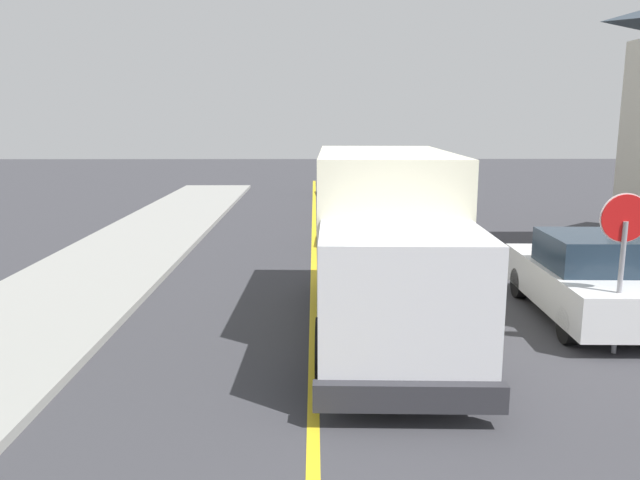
{
  "coord_description": "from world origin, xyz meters",
  "views": [
    {
      "loc": [
        0.02,
        -0.85,
        3.79
      ],
      "look_at": [
        0.13,
        11.4,
        1.4
      ],
      "focal_mm": 34.76,
      "sensor_mm": 36.0,
      "label": 1
    }
  ],
  "objects_px": {
    "box_truck": "(386,234)",
    "parked_car_near": "(370,221)",
    "parked_car_mid": "(378,197)",
    "parked_car_far": "(348,180)",
    "parked_van_across": "(585,279)",
    "stop_sign": "(623,243)"
  },
  "relations": [
    {
      "from": "parked_car_mid",
      "to": "parked_car_far",
      "type": "relative_size",
      "value": 0.99
    },
    {
      "from": "parked_van_across",
      "to": "stop_sign",
      "type": "distance_m",
      "value": 2.09
    },
    {
      "from": "parked_car_near",
      "to": "parked_car_mid",
      "type": "xyz_separation_m",
      "value": [
        0.82,
        5.83,
        0.0
      ]
    },
    {
      "from": "box_truck",
      "to": "parked_car_near",
      "type": "relative_size",
      "value": 1.62
    },
    {
      "from": "parked_car_mid",
      "to": "parked_van_across",
      "type": "height_order",
      "value": "same"
    },
    {
      "from": "parked_car_mid",
      "to": "parked_car_far",
      "type": "distance_m",
      "value": 7.22
    },
    {
      "from": "box_truck",
      "to": "parked_car_far",
      "type": "xyz_separation_m",
      "value": [
        0.41,
        20.43,
        -0.97
      ]
    },
    {
      "from": "parked_van_across",
      "to": "stop_sign",
      "type": "relative_size",
      "value": 1.68
    },
    {
      "from": "parked_car_near",
      "to": "parked_van_across",
      "type": "relative_size",
      "value": 1.0
    },
    {
      "from": "parked_car_mid",
      "to": "parked_van_across",
      "type": "distance_m",
      "value": 13.06
    },
    {
      "from": "parked_car_far",
      "to": "parked_van_across",
      "type": "bearing_deg",
      "value": -80.11
    },
    {
      "from": "parked_car_mid",
      "to": "stop_sign",
      "type": "height_order",
      "value": "stop_sign"
    },
    {
      "from": "parked_car_near",
      "to": "parked_car_far",
      "type": "height_order",
      "value": "same"
    },
    {
      "from": "box_truck",
      "to": "parked_car_near",
      "type": "bearing_deg",
      "value": 86.97
    },
    {
      "from": "box_truck",
      "to": "parked_car_near",
      "type": "height_order",
      "value": "box_truck"
    },
    {
      "from": "stop_sign",
      "to": "parked_car_mid",
      "type": "bearing_deg",
      "value": 99.51
    },
    {
      "from": "parked_car_mid",
      "to": "parked_car_far",
      "type": "bearing_deg",
      "value": 96.37
    },
    {
      "from": "box_truck",
      "to": "parked_van_across",
      "type": "bearing_deg",
      "value": 6.94
    },
    {
      "from": "parked_car_far",
      "to": "parked_van_across",
      "type": "xyz_separation_m",
      "value": [
        3.48,
        -19.96,
        0.0
      ]
    },
    {
      "from": "parked_car_far",
      "to": "parked_van_across",
      "type": "height_order",
      "value": "same"
    },
    {
      "from": "box_truck",
      "to": "parked_van_across",
      "type": "height_order",
      "value": "box_truck"
    },
    {
      "from": "box_truck",
      "to": "stop_sign",
      "type": "bearing_deg",
      "value": -19.66
    }
  ]
}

